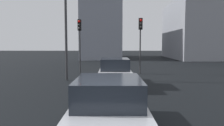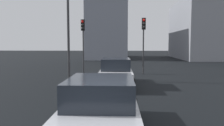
% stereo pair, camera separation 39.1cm
% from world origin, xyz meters
% --- Properties ---
extents(car_white_lead, '(4.78, 2.07, 1.58)m').
position_xyz_m(car_white_lead, '(8.17, -0.25, 0.76)').
color(car_white_lead, silver).
rests_on(car_white_lead, ground_plane).
extents(car_silver_second, '(4.44, 2.08, 1.54)m').
position_xyz_m(car_silver_second, '(1.09, -0.14, 0.74)').
color(car_silver_second, '#A8AAB2').
rests_on(car_silver_second, ground_plane).
extents(traffic_light_near_left, '(0.33, 0.31, 4.44)m').
position_xyz_m(traffic_light_near_left, '(13.06, -2.23, 3.18)').
color(traffic_light_near_left, '#2D2D30').
rests_on(traffic_light_near_left, ground_plane).
extents(traffic_light_near_right, '(0.32, 0.30, 4.41)m').
position_xyz_m(traffic_light_near_right, '(13.62, 2.68, 3.16)').
color(traffic_light_near_right, '#2D2D30').
rests_on(traffic_light_near_right, ground_plane).
extents(street_lamp_kerbside, '(0.56, 0.36, 6.27)m').
position_xyz_m(street_lamp_kerbside, '(9.95, 2.95, 3.76)').
color(street_lamp_kerbside, '#2D2D30').
rests_on(street_lamp_kerbside, ground_plane).
extents(building_facade_left, '(14.88, 8.54, 9.56)m').
position_xyz_m(building_facade_left, '(33.56, -14.00, 4.78)').
color(building_facade_left, gray).
rests_on(building_facade_left, ground_plane).
extents(building_facade_center, '(14.21, 6.45, 9.76)m').
position_xyz_m(building_facade_center, '(34.93, 2.00, 4.88)').
color(building_facade_center, gray).
rests_on(building_facade_center, ground_plane).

